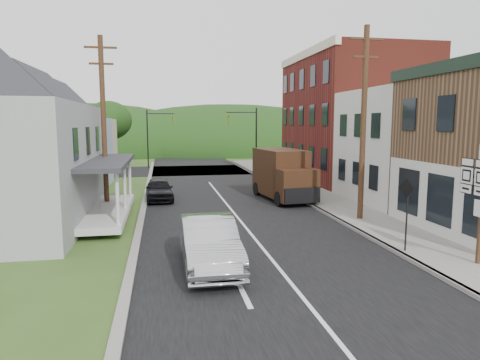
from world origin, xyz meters
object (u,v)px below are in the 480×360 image
silver_sedan (209,243)px  delivery_van (283,175)px  dark_sedan (159,190)px  warning_sign (407,205)px

silver_sedan → delivery_van: delivery_van is taller
delivery_van → silver_sedan: bearing=-123.0°
dark_sedan → delivery_van: (7.38, -1.16, 0.87)m
dark_sedan → delivery_van: delivery_van is taller
silver_sedan → dark_sedan: silver_sedan is taller
silver_sedan → warning_sign: bearing=-0.1°
dark_sedan → warning_sign: warning_sign is taller
silver_sedan → warning_sign: 7.02m
dark_sedan → silver_sedan: bearing=-85.0°
silver_sedan → dark_sedan: 12.63m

